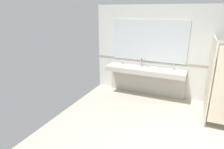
{
  "coord_description": "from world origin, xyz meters",
  "views": [
    {
      "loc": [
        -0.08,
        -2.56,
        2.53
      ],
      "look_at": [
        -1.7,
        1.1,
        1.2
      ],
      "focal_mm": 31.33,
      "sensor_mm": 36.0,
      "label": 1
    }
  ],
  "objects": [
    {
      "name": "wall_back",
      "position": [
        0.0,
        3.25,
        1.34
      ],
      "size": [
        6.2,
        0.12,
        2.68
      ],
      "primitive_type": "cube",
      "color": "silver",
      "rests_on": "ground_plane"
    },
    {
      "name": "wall_back_tile_band",
      "position": [
        0.0,
        3.19,
        1.05
      ],
      "size": [
        6.2,
        0.01,
        0.06
      ],
      "primitive_type": "cube",
      "color": "#9E937F",
      "rests_on": "wall_back"
    },
    {
      "name": "vanity_counter",
      "position": [
        -1.43,
        2.97,
        0.67
      ],
      "size": [
        2.33,
        0.59,
        1.01
      ],
      "color": "#B2ADA3",
      "rests_on": "ground_plane"
    },
    {
      "name": "mirror_panel",
      "position": [
        -1.43,
        3.18,
        1.66
      ],
      "size": [
        2.23,
        0.02,
        1.22
      ],
      "primitive_type": "cube",
      "color": "silver",
      "rests_on": "wall_back"
    },
    {
      "name": "soap_dispenser",
      "position": [
        -1.59,
        3.05,
        1.0
      ],
      "size": [
        0.07,
        0.07,
        0.22
      ],
      "color": "#D899B2",
      "rests_on": "vanity_counter"
    }
  ]
}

